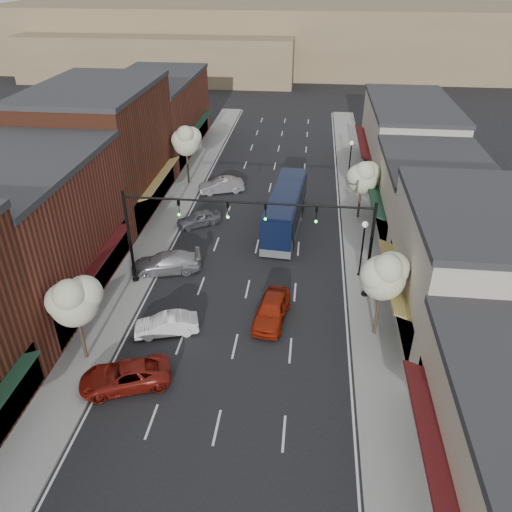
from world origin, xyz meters
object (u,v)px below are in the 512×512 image
(tree_left_near, at_px, (74,300))
(parked_car_e, at_px, (221,185))
(tree_right_far, at_px, (363,176))
(lamp_post_far, at_px, (350,155))
(signal_mast_right, at_px, (334,235))
(parked_car_d, at_px, (199,218))
(coach_bus, at_px, (286,209))
(parked_car_a, at_px, (125,376))
(red_hatchback, at_px, (272,310))
(lamp_post_near, at_px, (363,240))
(tree_right_near, at_px, (384,274))
(parked_car_c, at_px, (166,263))
(signal_mast_left, at_px, (162,226))
(parked_car_b, at_px, (166,325))
(tree_left_far, at_px, (186,140))

(tree_left_near, height_order, parked_car_e, tree_left_near)
(parked_car_e, bearing_deg, tree_right_far, 51.77)
(lamp_post_far, bearing_deg, signal_mast_right, -96.22)
(lamp_post_far, bearing_deg, parked_car_d, -140.43)
(tree_right_far, distance_m, coach_bus, 7.11)
(tree_right_far, distance_m, lamp_post_far, 8.13)
(tree_right_far, relative_size, parked_car_d, 1.44)
(lamp_post_far, height_order, parked_car_a, lamp_post_far)
(signal_mast_right, height_order, tree_left_near, signal_mast_right)
(coach_bus, relative_size, red_hatchback, 2.43)
(coach_bus, distance_m, red_hatchback, 12.82)
(lamp_post_near, xyz_separation_m, lamp_post_far, (0.00, 17.50, 0.00))
(signal_mast_right, bearing_deg, parked_car_e, 122.21)
(tree_right_near, xyz_separation_m, parked_car_a, (-13.69, -5.67, -3.78))
(parked_car_d, bearing_deg, lamp_post_far, 96.44)
(parked_car_c, bearing_deg, tree_right_near, 53.79)
(parked_car_c, bearing_deg, red_hatchback, 44.39)
(red_hatchback, height_order, parked_car_c, red_hatchback)
(signal_mast_left, distance_m, parked_car_c, 4.27)
(lamp_post_far, bearing_deg, red_hatchback, -104.13)
(tree_left_near, distance_m, lamp_post_near, 19.25)
(parked_car_b, xyz_separation_m, parked_car_c, (-1.88, 6.88, 0.09))
(signal_mast_left, bearing_deg, parked_car_e, 86.61)
(lamp_post_near, distance_m, parked_car_b, 14.56)
(parked_car_a, height_order, parked_car_c, parked_car_c)
(signal_mast_left, relative_size, lamp_post_near, 1.85)
(tree_right_near, height_order, lamp_post_near, tree_right_near)
(tree_left_far, xyz_separation_m, coach_bus, (10.27, -8.38, -2.84))
(signal_mast_right, distance_m, coach_bus, 10.62)
(signal_mast_right, relative_size, coach_bus, 0.74)
(lamp_post_near, bearing_deg, tree_right_far, 86.69)
(red_hatchback, height_order, parked_car_b, red_hatchback)
(parked_car_d, bearing_deg, tree_right_near, 13.00)
(tree_left_far, relative_size, parked_car_c, 1.22)
(tree_right_far, height_order, coach_bus, tree_right_far)
(parked_car_b, height_order, parked_car_e, parked_car_e)
(tree_left_near, xyz_separation_m, parked_car_b, (3.94, 2.83, -3.58))
(lamp_post_far, bearing_deg, tree_right_near, -88.70)
(lamp_post_near, relative_size, parked_car_d, 1.18)
(parked_car_c, bearing_deg, lamp_post_near, 78.68)
(parked_car_c, bearing_deg, coach_bus, 119.13)
(coach_bus, bearing_deg, signal_mast_right, -64.79)
(coach_bus, bearing_deg, lamp_post_far, 65.61)
(tree_left_near, relative_size, lamp_post_near, 1.28)
(coach_bus, relative_size, parked_car_a, 2.32)
(tree_left_near, bearing_deg, signal_mast_right, 30.14)
(parked_car_c, bearing_deg, parked_car_a, -10.48)
(tree_right_near, distance_m, parked_car_d, 19.39)
(lamp_post_far, bearing_deg, tree_right_far, -86.12)
(signal_mast_left, distance_m, lamp_post_near, 13.75)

